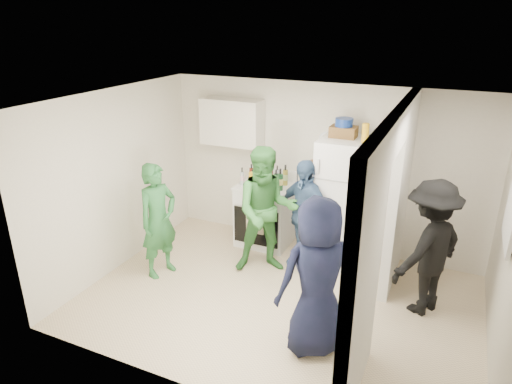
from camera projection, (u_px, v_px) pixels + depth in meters
floor at (278, 300)px, 5.78m from camera, size 4.80×4.80×0.00m
wall_back at (322, 168)px, 6.77m from camera, size 4.80×0.00×4.80m
wall_front at (206, 282)px, 3.88m from camera, size 4.80×0.00×4.80m
wall_left at (117, 181)px, 6.25m from camera, size 0.00×3.40×3.40m
wall_right at (511, 250)px, 4.40m from camera, size 0.00×3.40×3.40m
ceiling at (282, 102)px, 4.87m from camera, size 4.80×4.80×0.00m
partition_pier_back at (399, 194)px, 5.80m from camera, size 0.12×1.20×2.50m
partition_pier_front at (362, 279)px, 3.93m from camera, size 0.12×1.20×2.50m
partition_header at (395, 132)px, 4.48m from camera, size 0.12×1.00×0.40m
stove at (265, 214)px, 7.06m from camera, size 0.82×0.68×0.97m
upper_cabinet at (232, 122)px, 6.94m from camera, size 0.95×0.34×0.70m
fridge at (345, 202)px, 6.41m from camera, size 0.75×0.73×1.83m
wicker_basket at (343, 132)px, 6.13m from camera, size 0.35×0.25×0.15m
blue_bowl at (344, 122)px, 6.08m from camera, size 0.24×0.24×0.11m
yellow_cup_stack_top at (365, 133)px, 5.86m from camera, size 0.09×0.09×0.25m
wall_clock at (327, 139)px, 6.57m from camera, size 0.22×0.02×0.22m
spice_shelf at (321, 163)px, 6.69m from camera, size 0.35×0.08×0.03m
yellow_cup_stack_stove at (252, 181)px, 6.70m from camera, size 0.09×0.09×0.25m
red_cup at (274, 188)px, 6.61m from camera, size 0.09×0.09×0.12m
person_green_left at (158, 220)px, 6.12m from camera, size 0.53×0.67×1.60m
person_green_center at (266, 211)px, 6.17m from camera, size 1.08×1.00×1.79m
person_denim at (304, 215)px, 6.30m from camera, size 1.01×0.75×1.59m
person_navy at (317, 278)px, 4.65m from camera, size 1.00×0.98×1.74m
person_nook at (429, 248)px, 5.32m from camera, size 1.09×1.25×1.67m
bottle_a at (251, 172)px, 7.05m from camera, size 0.07×0.07×0.26m
bottle_b at (252, 177)px, 6.86m from camera, size 0.06×0.06×0.24m
bottle_c at (264, 173)px, 6.99m from camera, size 0.07×0.07×0.27m
bottle_d at (266, 176)px, 6.77m from camera, size 0.07×0.07×0.32m
bottle_e at (277, 174)px, 6.96m from camera, size 0.06×0.06×0.27m
bottle_f at (276, 178)px, 6.79m from camera, size 0.06×0.06×0.26m
bottle_g at (285, 175)px, 6.83m from camera, size 0.08×0.08×0.32m
bottle_h at (242, 176)px, 6.84m from camera, size 0.06×0.06×0.28m
bottle_i at (270, 175)px, 6.90m from camera, size 0.08×0.08×0.27m
bottle_j at (280, 180)px, 6.63m from camera, size 0.08×0.08×0.33m
bottle_k at (255, 173)px, 6.96m from camera, size 0.07×0.07×0.29m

